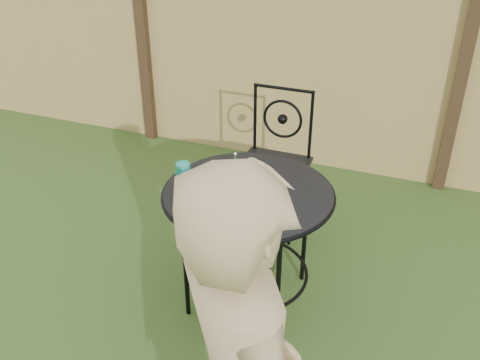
{
  "coord_description": "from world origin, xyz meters",
  "views": [
    {
      "loc": [
        1.15,
        -1.86,
        2.18
      ],
      "look_at": [
        0.25,
        0.46,
        0.75
      ],
      "focal_mm": 40.0,
      "sensor_mm": 36.0,
      "label": 1
    }
  ],
  "objects": [
    {
      "name": "drinking_glass",
      "position": [
        -0.02,
        0.33,
        0.79
      ],
      "size": [
        0.08,
        0.08,
        0.14
      ],
      "primitive_type": "cylinder",
      "color": "#0D9677",
      "rests_on": "patio_table"
    },
    {
      "name": "fork",
      "position": [
        0.31,
        0.26,
        0.92
      ],
      "size": [
        0.01,
        0.01,
        0.18
      ],
      "primitive_type": "cylinder",
      "color": "silver",
      "rests_on": "salad"
    },
    {
      "name": "ground",
      "position": [
        0.0,
        0.0,
        0.0
      ],
      "size": [
        60.0,
        60.0,
        0.0
      ],
      "primitive_type": "plane",
      "color": "#204114",
      "rests_on": "ground"
    },
    {
      "name": "patio_chair",
      "position": [
        0.2,
        1.24,
        0.5
      ],
      "size": [
        0.46,
        0.46,
        0.95
      ],
      "color": "black",
      "rests_on": "ground"
    },
    {
      "name": "patio_table",
      "position": [
        0.32,
        0.41,
        0.59
      ],
      "size": [
        0.92,
        0.92,
        0.72
      ],
      "color": "black",
      "rests_on": "ground"
    },
    {
      "name": "salad",
      "position": [
        0.3,
        0.26,
        0.79
      ],
      "size": [
        0.21,
        0.21,
        0.08
      ],
      "primitive_type": "ellipsoid",
      "color": "#235614",
      "rests_on": "salad_plate"
    },
    {
      "name": "fence",
      "position": [
        -0.0,
        2.19,
        0.95
      ],
      "size": [
        8.0,
        0.12,
        1.9
      ],
      "color": "tan",
      "rests_on": "ground"
    },
    {
      "name": "salad_plate",
      "position": [
        0.3,
        0.26,
        0.74
      ],
      "size": [
        0.27,
        0.27,
        0.02
      ],
      "primitive_type": "cube",
      "color": "#4B0A0A",
      "rests_on": "patio_table"
    }
  ]
}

